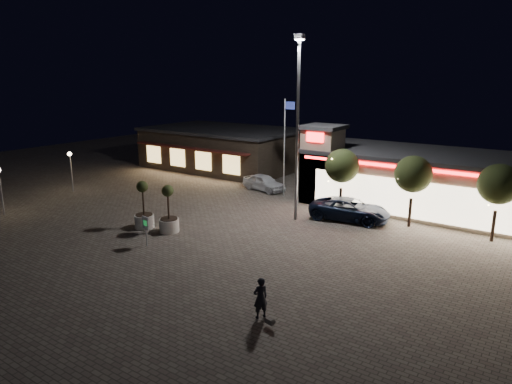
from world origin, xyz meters
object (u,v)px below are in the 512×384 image
Objects in this scene: planter_left at (144,213)px; valet_sign at (146,226)px; pedestrian at (260,298)px; pickup_truck at (350,209)px; planter_mid at (169,217)px; white_sedan at (264,182)px.

planter_left is 1.75× the size of valet_sign.
planter_left is (-12.86, 5.29, 0.09)m from pedestrian.
pickup_truck is 1.79× the size of planter_mid.
planter_mid reaches higher than pickup_truck.
pedestrian is 0.56× the size of planter_left.
white_sedan is 2.36× the size of pedestrian.
pickup_truck is at bearing 55.74° from valet_sign.
pickup_truck reaches higher than white_sedan.
valet_sign is (-7.83, -11.50, 0.50)m from pickup_truck.
valet_sign is at bearing -73.18° from planter_mid.
pickup_truck is 10.31m from white_sedan.
pickup_truck is at bearing -141.77° from pedestrian.
pedestrian is (2.32, -14.51, 0.13)m from pickup_truck.
pedestrian is 13.90m from planter_left.
valet_sign is (-10.15, 3.01, 0.38)m from pedestrian.
pickup_truck is at bearing -99.63° from white_sedan.
white_sedan is (-9.62, 3.71, -0.05)m from pickup_truck.
pedestrian is 12.35m from planter_mid.
planter_mid is at bearing -88.29° from pedestrian.
planter_left reaches higher than planter_mid.
valet_sign is at bearing -40.06° from planter_left.
planter_mid reaches higher than valet_sign.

